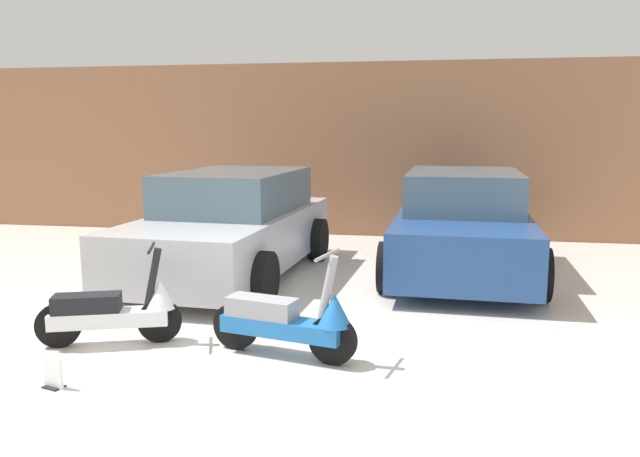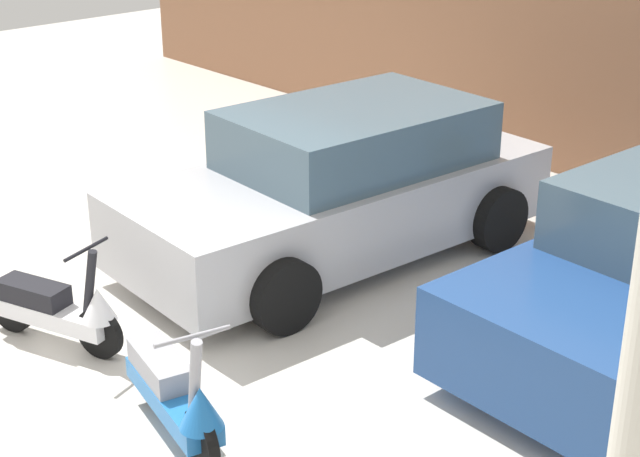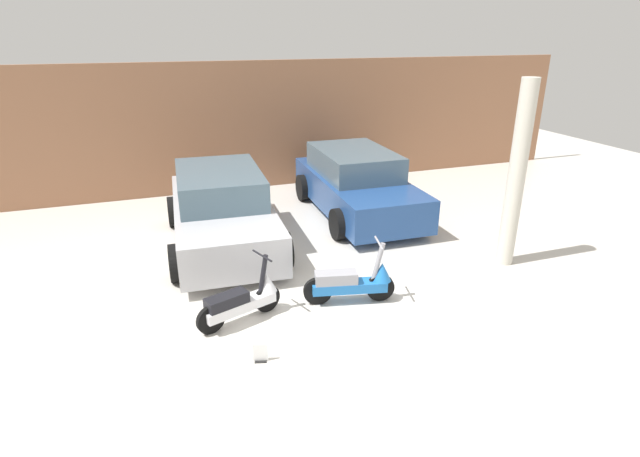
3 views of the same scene
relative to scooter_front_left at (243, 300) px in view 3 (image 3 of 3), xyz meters
The scene contains 8 objects.
ground_plane 1.57m from the scooter_front_left, 22.25° to the right, with size 28.00×28.00×0.00m, color silver.
wall_back 6.99m from the scooter_front_left, 78.06° to the left, with size 19.60×0.12×3.35m, color #9E6B4C.
scooter_front_left is the anchor object (origin of this frame).
scooter_front_right 1.76m from the scooter_front_left, ahead, with size 1.45×0.62×1.02m.
car_rear_left 3.05m from the scooter_front_left, 86.34° to the left, with size 2.32×4.49×1.49m.
car_rear_center 5.18m from the scooter_front_left, 47.89° to the left, with size 2.22×4.41×1.48m.
placard_near_left_scooter 1.09m from the scooter_front_left, 89.64° to the right, with size 0.20×0.16×0.26m.
support_column_side 5.19m from the scooter_front_left, ahead, with size 0.30×0.30×3.35m, color beige.
Camera 3 is at (-2.49, -5.91, 4.06)m, focal length 28.00 mm.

